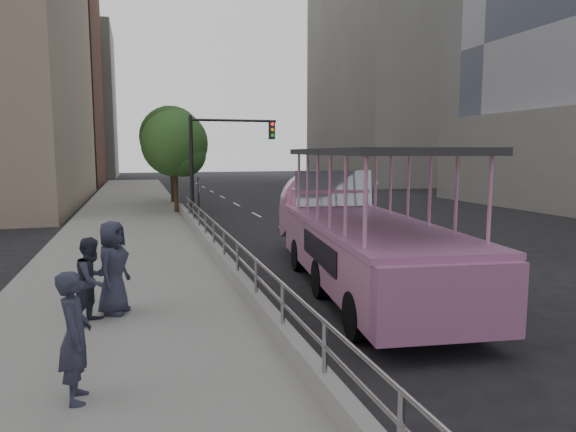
{
  "coord_description": "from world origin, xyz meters",
  "views": [
    {
      "loc": [
        -5.37,
        -11.97,
        3.51
      ],
      "look_at": [
        -0.89,
        3.26,
        1.53
      ],
      "focal_mm": 32.0,
      "sensor_mm": 36.0,
      "label": 1
    }
  ],
  "objects_px": {
    "duck_boat": "(353,234)",
    "street_tree_near": "(177,146)",
    "pedestrian_near": "(75,337)",
    "street_tree_far": "(173,139)",
    "pedestrian_far": "(113,267)",
    "traffic_signal": "(217,152)",
    "pedestrian_mid": "(92,280)",
    "parking_sign": "(199,198)",
    "car": "(325,215)"
  },
  "relations": [
    {
      "from": "pedestrian_far",
      "to": "street_tree_far",
      "type": "bearing_deg",
      "value": 16.6
    },
    {
      "from": "street_tree_near",
      "to": "street_tree_far",
      "type": "distance_m",
      "value": 6.02
    },
    {
      "from": "car",
      "to": "pedestrian_far",
      "type": "height_order",
      "value": "pedestrian_far"
    },
    {
      "from": "duck_boat",
      "to": "pedestrian_near",
      "type": "xyz_separation_m",
      "value": [
        -6.34,
        -5.65,
        -0.17
      ]
    },
    {
      "from": "street_tree_near",
      "to": "duck_boat",
      "type": "bearing_deg",
      "value": -77.46
    },
    {
      "from": "pedestrian_far",
      "to": "parking_sign",
      "type": "xyz_separation_m",
      "value": [
        3.0,
        11.37,
        0.34
      ]
    },
    {
      "from": "car",
      "to": "street_tree_near",
      "type": "distance_m",
      "value": 9.44
    },
    {
      "from": "duck_boat",
      "to": "traffic_signal",
      "type": "relative_size",
      "value": 2.12
    },
    {
      "from": "car",
      "to": "pedestrian_near",
      "type": "xyz_separation_m",
      "value": [
        -8.77,
        -14.31,
        0.4
      ]
    },
    {
      "from": "car",
      "to": "pedestrian_near",
      "type": "height_order",
      "value": "pedestrian_near"
    },
    {
      "from": "parking_sign",
      "to": "pedestrian_far",
      "type": "bearing_deg",
      "value": -104.8
    },
    {
      "from": "street_tree_near",
      "to": "street_tree_far",
      "type": "relative_size",
      "value": 0.89
    },
    {
      "from": "pedestrian_near",
      "to": "pedestrian_far",
      "type": "height_order",
      "value": "pedestrian_far"
    },
    {
      "from": "traffic_signal",
      "to": "street_tree_far",
      "type": "bearing_deg",
      "value": 98.43
    },
    {
      "from": "pedestrian_near",
      "to": "car",
      "type": "bearing_deg",
      "value": -32.91
    },
    {
      "from": "pedestrian_far",
      "to": "traffic_signal",
      "type": "xyz_separation_m",
      "value": [
        4.19,
        13.93,
        2.26
      ]
    },
    {
      "from": "car",
      "to": "street_tree_far",
      "type": "height_order",
      "value": "street_tree_far"
    },
    {
      "from": "pedestrian_far",
      "to": "traffic_signal",
      "type": "height_order",
      "value": "traffic_signal"
    },
    {
      "from": "car",
      "to": "parking_sign",
      "type": "relative_size",
      "value": 1.81
    },
    {
      "from": "duck_boat",
      "to": "pedestrian_far",
      "type": "distance_m",
      "value": 6.33
    },
    {
      "from": "pedestrian_far",
      "to": "traffic_signal",
      "type": "bearing_deg",
      "value": 6.67
    },
    {
      "from": "pedestrian_near",
      "to": "pedestrian_far",
      "type": "bearing_deg",
      "value": -6.29
    },
    {
      "from": "pedestrian_near",
      "to": "street_tree_far",
      "type": "height_order",
      "value": "street_tree_far"
    },
    {
      "from": "pedestrian_far",
      "to": "parking_sign",
      "type": "height_order",
      "value": "parking_sign"
    },
    {
      "from": "car",
      "to": "parking_sign",
      "type": "height_order",
      "value": "parking_sign"
    },
    {
      "from": "parking_sign",
      "to": "street_tree_far",
      "type": "relative_size",
      "value": 0.38
    },
    {
      "from": "pedestrian_mid",
      "to": "street_tree_far",
      "type": "height_order",
      "value": "street_tree_far"
    },
    {
      "from": "pedestrian_far",
      "to": "street_tree_near",
      "type": "distance_m",
      "value": 17.74
    },
    {
      "from": "car",
      "to": "pedestrian_far",
      "type": "bearing_deg",
      "value": -107.25
    },
    {
      "from": "pedestrian_far",
      "to": "street_tree_far",
      "type": "relative_size",
      "value": 0.29
    },
    {
      "from": "street_tree_near",
      "to": "street_tree_far",
      "type": "xyz_separation_m",
      "value": [
        0.2,
        6.0,
        0.49
      ]
    },
    {
      "from": "pedestrian_mid",
      "to": "pedestrian_far",
      "type": "height_order",
      "value": "pedestrian_far"
    },
    {
      "from": "duck_boat",
      "to": "street_tree_far",
      "type": "relative_size",
      "value": 1.71
    },
    {
      "from": "pedestrian_mid",
      "to": "street_tree_far",
      "type": "bearing_deg",
      "value": 22.85
    },
    {
      "from": "pedestrian_near",
      "to": "pedestrian_mid",
      "type": "distance_m",
      "value": 3.23
    },
    {
      "from": "pedestrian_mid",
      "to": "parking_sign",
      "type": "height_order",
      "value": "parking_sign"
    },
    {
      "from": "duck_boat",
      "to": "pedestrian_far",
      "type": "height_order",
      "value": "duck_boat"
    },
    {
      "from": "traffic_signal",
      "to": "street_tree_far",
      "type": "relative_size",
      "value": 0.81
    },
    {
      "from": "street_tree_far",
      "to": "traffic_signal",
      "type": "bearing_deg",
      "value": -81.57
    },
    {
      "from": "pedestrian_near",
      "to": "street_tree_near",
      "type": "xyz_separation_m",
      "value": [
        2.91,
        21.05,
        2.66
      ]
    },
    {
      "from": "duck_boat",
      "to": "pedestrian_mid",
      "type": "height_order",
      "value": "duck_boat"
    },
    {
      "from": "pedestrian_near",
      "to": "parking_sign",
      "type": "relative_size",
      "value": 0.7
    },
    {
      "from": "parking_sign",
      "to": "traffic_signal",
      "type": "height_order",
      "value": "traffic_signal"
    },
    {
      "from": "pedestrian_near",
      "to": "street_tree_far",
      "type": "relative_size",
      "value": 0.27
    },
    {
      "from": "pedestrian_mid",
      "to": "pedestrian_far",
      "type": "xyz_separation_m",
      "value": [
        0.36,
        0.46,
        0.12
      ]
    },
    {
      "from": "pedestrian_mid",
      "to": "traffic_signal",
      "type": "xyz_separation_m",
      "value": [
        4.55,
        14.39,
        2.38
      ]
    },
    {
      "from": "parking_sign",
      "to": "street_tree_far",
      "type": "bearing_deg",
      "value": 91.0
    },
    {
      "from": "pedestrian_far",
      "to": "parking_sign",
      "type": "distance_m",
      "value": 11.77
    },
    {
      "from": "duck_boat",
      "to": "street_tree_near",
      "type": "relative_size",
      "value": 1.93
    },
    {
      "from": "duck_boat",
      "to": "pedestrian_mid",
      "type": "bearing_deg",
      "value": -159.26
    }
  ]
}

